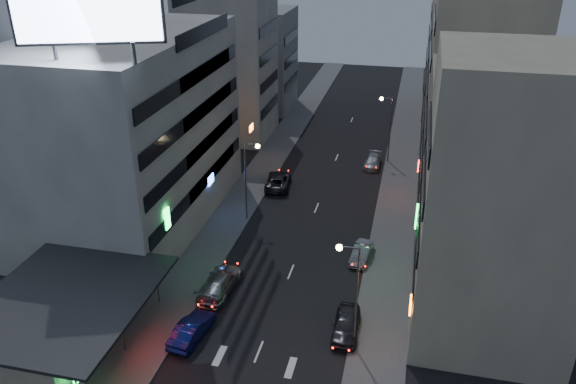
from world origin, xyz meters
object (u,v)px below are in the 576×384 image
(parked_car_right_mid, at_px, (362,253))
(road_car_blue, at_px, (192,329))
(road_car_silver, at_px, (220,282))
(parked_car_left, at_px, (278,180))
(parked_car_right_near, at_px, (346,324))
(parked_car_right_far, at_px, (373,161))

(parked_car_right_mid, height_order, road_car_blue, road_car_blue)
(road_car_blue, relative_size, road_car_silver, 0.80)
(parked_car_left, bearing_deg, road_car_silver, 83.43)
(parked_car_right_near, height_order, parked_car_right_mid, parked_car_right_near)
(parked_car_right_far, relative_size, road_car_silver, 0.77)
(parked_car_right_near, relative_size, parked_car_right_mid, 1.13)
(parked_car_right_near, xyz_separation_m, parked_car_right_mid, (0.00, 10.02, -0.11))
(parked_car_right_far, bearing_deg, parked_car_right_near, -86.66)
(parked_car_right_near, xyz_separation_m, road_car_blue, (-10.59, -2.98, -0.02))
(parked_car_left, xyz_separation_m, road_car_silver, (0.17, -20.00, 0.07))
(parked_car_right_near, relative_size, road_car_silver, 0.80)
(parked_car_right_near, relative_size, parked_car_left, 0.83)
(parked_car_right_near, xyz_separation_m, parked_car_left, (-10.69, 22.78, -0.01))
(parked_car_right_mid, distance_m, parked_car_left, 16.64)
(parked_car_left, bearing_deg, parked_car_right_mid, 122.90)
(parked_car_left, bearing_deg, parked_car_right_near, 108.08)
(road_car_silver, bearing_deg, parked_car_right_far, -106.41)
(road_car_blue, distance_m, road_car_silver, 5.76)
(parked_car_left, bearing_deg, road_car_blue, 83.16)
(parked_car_left, distance_m, road_car_silver, 20.00)
(parked_car_left, xyz_separation_m, parked_car_right_far, (9.73, 8.13, -0.12))
(parked_car_right_mid, xyz_separation_m, road_car_silver, (-10.52, -7.25, 0.16))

